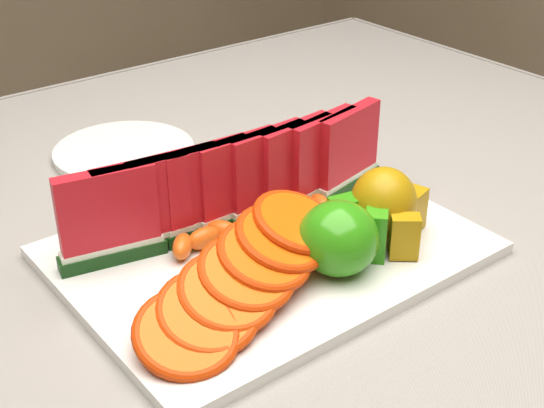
{
  "coord_description": "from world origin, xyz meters",
  "views": [
    {
      "loc": [
        -0.31,
        -0.6,
        1.18
      ],
      "look_at": [
        0.1,
        -0.08,
        0.81
      ],
      "focal_mm": 50.0,
      "sensor_mm": 36.0,
      "label": 1
    }
  ],
  "objects_px": {
    "platter": "(268,250)",
    "side_plate": "(124,151)",
    "apple_cluster": "(342,236)",
    "pear_cluster": "(387,205)"
  },
  "relations": [
    {
      "from": "platter",
      "to": "apple_cluster",
      "type": "relative_size",
      "value": 3.51
    },
    {
      "from": "apple_cluster",
      "to": "side_plate",
      "type": "distance_m",
      "value": 0.38
    },
    {
      "from": "platter",
      "to": "side_plate",
      "type": "xyz_separation_m",
      "value": [
        -0.0,
        0.3,
        -0.0
      ]
    },
    {
      "from": "apple_cluster",
      "to": "side_plate",
      "type": "height_order",
      "value": "apple_cluster"
    },
    {
      "from": "side_plate",
      "to": "platter",
      "type": "bearing_deg",
      "value": -89.39
    },
    {
      "from": "platter",
      "to": "apple_cluster",
      "type": "xyz_separation_m",
      "value": [
        0.03,
        -0.07,
        0.04
      ]
    },
    {
      "from": "platter",
      "to": "apple_cluster",
      "type": "bearing_deg",
      "value": -64.77
    },
    {
      "from": "apple_cluster",
      "to": "platter",
      "type": "bearing_deg",
      "value": 115.23
    },
    {
      "from": "platter",
      "to": "pear_cluster",
      "type": "bearing_deg",
      "value": -31.17
    },
    {
      "from": "platter",
      "to": "side_plate",
      "type": "distance_m",
      "value": 0.3
    }
  ]
}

